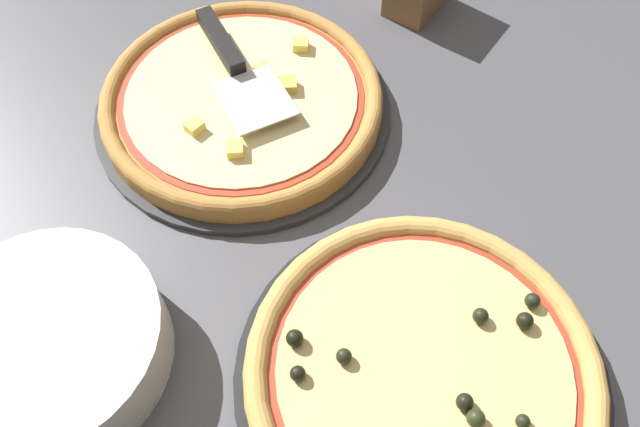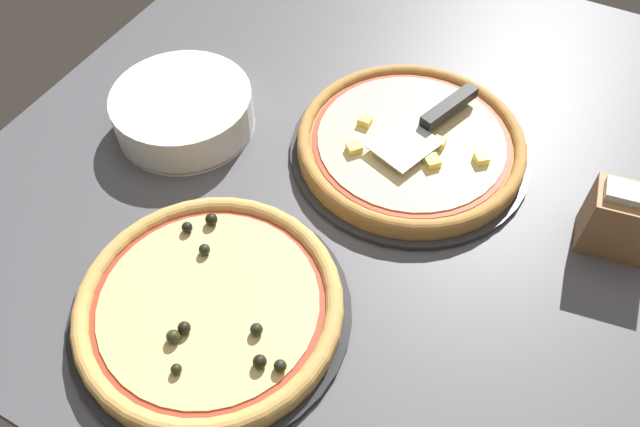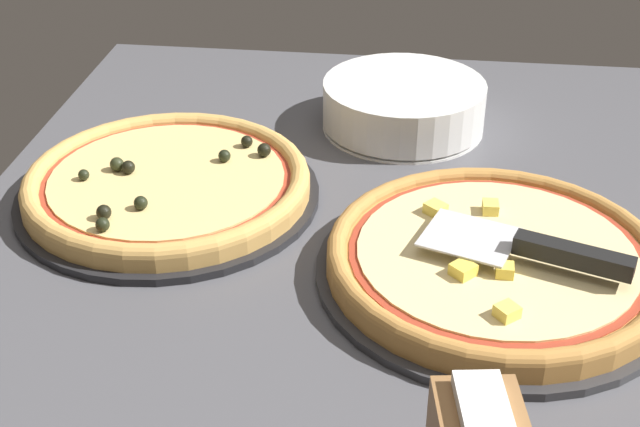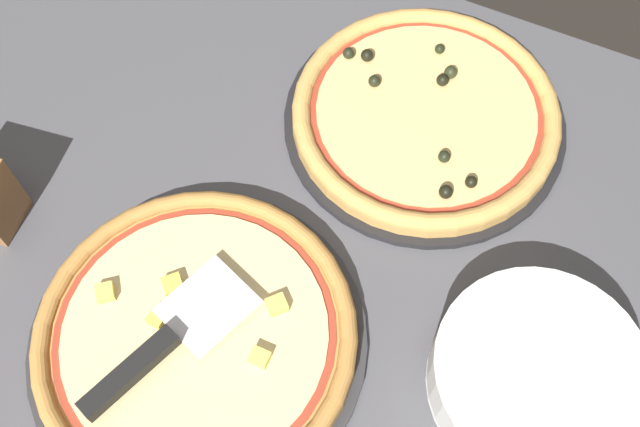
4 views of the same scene
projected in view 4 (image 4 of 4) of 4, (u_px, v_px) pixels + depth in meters
ground_plane at (190, 314)px, 91.10cm from camera, size 134.68×121.84×3.60cm
pizza_pan_front at (198, 341)px, 87.11cm from camera, size 39.44×39.44×1.00cm
pizza_front at (196, 335)px, 85.23cm from camera, size 37.08×37.08×3.79cm
pizza_pan_back at (424, 122)px, 101.73cm from camera, size 38.22×38.22×1.00cm
pizza_back at (426, 113)px, 100.01cm from camera, size 35.93×35.93×3.96cm
serving_spatula at (150, 354)px, 81.13cm from camera, size 12.20×22.46×2.00cm
plate_stack at (536, 377)px, 82.06cm from camera, size 23.38×23.38×7.00cm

